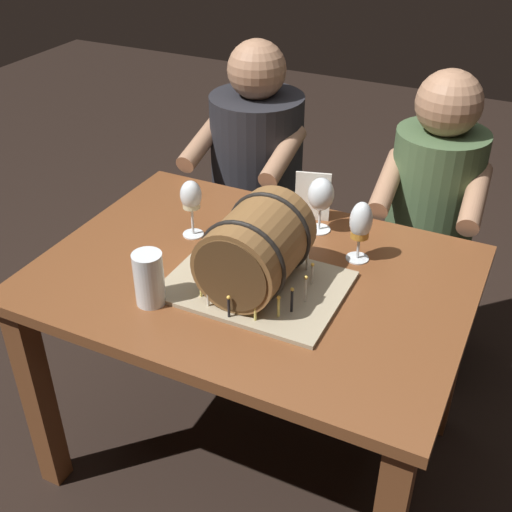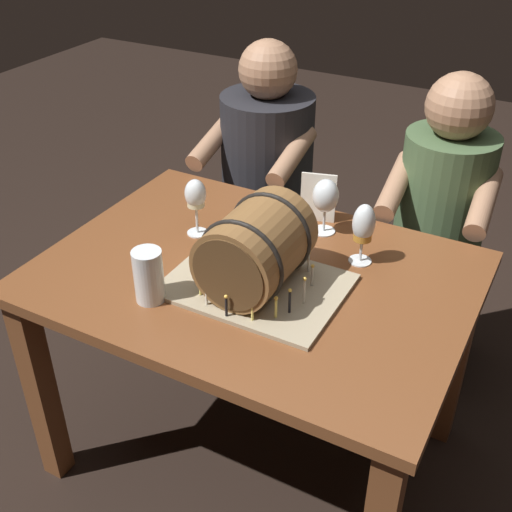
# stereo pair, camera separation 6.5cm
# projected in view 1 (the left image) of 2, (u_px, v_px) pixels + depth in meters

# --- Properties ---
(ground_plane) EXTENTS (8.00, 8.00, 0.00)m
(ground_plane) POSITION_uv_depth(u_px,v_px,m) (254.00, 449.00, 2.22)
(ground_plane) COLOR black
(dining_table) EXTENTS (1.19, 0.87, 0.74)m
(dining_table) POSITION_uv_depth(u_px,v_px,m) (253.00, 305.00, 1.88)
(dining_table) COLOR brown
(dining_table) RESTS_ON ground
(barrel_cake) EXTENTS (0.47, 0.35, 0.25)m
(barrel_cake) POSITION_uv_depth(u_px,v_px,m) (256.00, 252.00, 1.69)
(barrel_cake) COLOR tan
(barrel_cake) RESTS_ON dining_table
(wine_glass_white) EXTENTS (0.06, 0.06, 0.18)m
(wine_glass_white) POSITION_uv_depth(u_px,v_px,m) (191.00, 198.00, 1.91)
(wine_glass_white) COLOR white
(wine_glass_white) RESTS_ON dining_table
(wine_glass_empty) EXTENTS (0.08, 0.08, 0.18)m
(wine_glass_empty) POSITION_uv_depth(u_px,v_px,m) (321.00, 195.00, 1.94)
(wine_glass_empty) COLOR white
(wine_glass_empty) RESTS_ON dining_table
(wine_glass_amber) EXTENTS (0.07, 0.07, 0.18)m
(wine_glass_amber) POSITION_uv_depth(u_px,v_px,m) (361.00, 224.00, 1.81)
(wine_glass_amber) COLOR white
(wine_glass_amber) RESTS_ON dining_table
(beer_pint) EXTENTS (0.08, 0.08, 0.15)m
(beer_pint) POSITION_uv_depth(u_px,v_px,m) (149.00, 280.00, 1.66)
(beer_pint) COLOR white
(beer_pint) RESTS_ON dining_table
(menu_card) EXTENTS (0.11, 0.04, 0.16)m
(menu_card) POSITION_uv_depth(u_px,v_px,m) (313.00, 196.00, 2.02)
(menu_card) COLOR silver
(menu_card) RESTS_ON dining_table
(person_seated_left) EXTENTS (0.40, 0.48, 1.17)m
(person_seated_left) POSITION_uv_depth(u_px,v_px,m) (256.00, 197.00, 2.59)
(person_seated_left) COLOR black
(person_seated_left) RESTS_ON ground
(person_seated_right) EXTENTS (0.37, 0.46, 1.16)m
(person_seated_right) POSITION_uv_depth(u_px,v_px,m) (426.00, 242.00, 2.36)
(person_seated_right) COLOR #2A3A24
(person_seated_right) RESTS_ON ground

